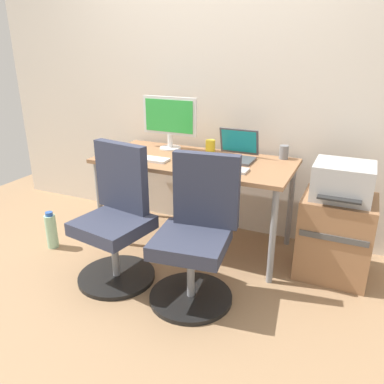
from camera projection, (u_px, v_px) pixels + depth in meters
ground_plane at (194, 243)px, 3.24m from camera, size 5.28×5.28×0.00m
back_wall at (216, 78)px, 3.14m from camera, size 4.40×0.04×2.60m
desk at (195, 167)px, 3.01m from camera, size 1.51×0.70×0.73m
office_chair_left at (117, 221)px, 2.66m from camera, size 0.54×0.54×0.94m
office_chair_right at (196, 237)px, 2.43m from camera, size 0.54×0.54×0.94m
side_cabinet at (335, 236)px, 2.71m from camera, size 0.48×0.43×0.59m
printer at (343, 181)px, 2.57m from camera, size 0.38×0.40×0.24m
water_bottle_on_floor at (51, 231)px, 3.13m from camera, size 0.09×0.09×0.31m
desktop_monitor at (170, 119)px, 3.19m from camera, size 0.48×0.18×0.43m
open_laptop at (235, 152)px, 2.97m from camera, size 0.31×0.28×0.22m
keyboard_by_monitor at (147, 159)px, 2.96m from camera, size 0.34×0.12×0.02m
keyboard_by_laptop at (224, 169)px, 2.73m from camera, size 0.34×0.12×0.02m
mouse_by_monitor at (105, 157)px, 2.98m from camera, size 0.06×0.10×0.03m
mouse_by_laptop at (111, 152)px, 3.12m from camera, size 0.06×0.10×0.03m
coffee_mug at (210, 146)px, 3.19m from camera, size 0.08×0.08×0.09m
pen_cup at (284, 152)px, 2.97m from camera, size 0.07×0.07×0.10m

